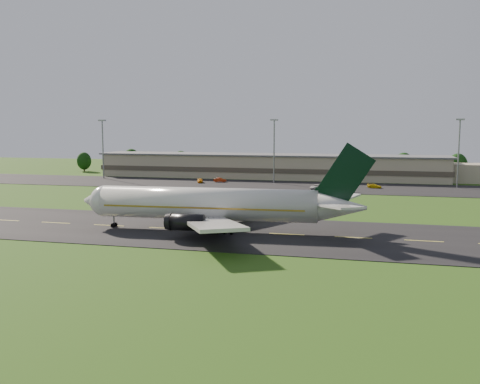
% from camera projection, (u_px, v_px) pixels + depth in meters
% --- Properties ---
extents(ground, '(360.00, 360.00, 0.00)m').
position_uv_depth(ground, '(165.00, 229.00, 95.38)').
color(ground, '#284511').
rests_on(ground, ground).
extents(taxiway, '(220.00, 30.00, 0.10)m').
position_uv_depth(taxiway, '(165.00, 228.00, 95.37)').
color(taxiway, black).
rests_on(taxiway, ground).
extents(apron, '(260.00, 30.00, 0.10)m').
position_uv_depth(apron, '(253.00, 185.00, 164.69)').
color(apron, black).
rests_on(apron, ground).
extents(airliner, '(51.30, 42.10, 15.57)m').
position_uv_depth(airliner, '(213.00, 205.00, 92.70)').
color(airliner, silver).
rests_on(airliner, ground).
extents(terminal, '(145.00, 16.00, 8.40)m').
position_uv_depth(terminal, '(286.00, 167.00, 185.94)').
color(terminal, tan).
rests_on(terminal, ground).
extents(light_mast_west, '(2.40, 1.20, 20.35)m').
position_uv_depth(light_mast_west, '(103.00, 142.00, 184.07)').
color(light_mast_west, gray).
rests_on(light_mast_west, ground).
extents(light_mast_centre, '(2.40, 1.20, 20.35)m').
position_uv_depth(light_mast_centre, '(274.00, 143.00, 169.62)').
color(light_mast_centre, gray).
rests_on(light_mast_centre, ground).
extents(light_mast_east, '(2.40, 1.20, 20.35)m').
position_uv_depth(light_mast_east, '(459.00, 145.00, 156.37)').
color(light_mast_east, gray).
rests_on(light_mast_east, ground).
extents(tree_line, '(196.04, 9.63, 10.47)m').
position_uv_depth(tree_line, '(369.00, 164.00, 188.29)').
color(tree_line, black).
rests_on(tree_line, ground).
extents(service_vehicle_a, '(3.02, 4.44, 1.40)m').
position_uv_depth(service_vehicle_a, '(200.00, 181.00, 171.40)').
color(service_vehicle_a, orange).
rests_on(service_vehicle_a, apron).
extents(service_vehicle_b, '(4.15, 1.58, 1.35)m').
position_uv_depth(service_vehicle_b, '(220.00, 180.00, 173.45)').
color(service_vehicle_b, '#A6280B').
rests_on(service_vehicle_b, apron).
extents(service_vehicle_c, '(3.89, 5.21, 1.32)m').
position_uv_depth(service_vehicle_c, '(316.00, 187.00, 154.12)').
color(service_vehicle_c, silver).
rests_on(service_vehicle_c, apron).
extents(service_vehicle_d, '(4.38, 2.56, 1.19)m').
position_uv_depth(service_vehicle_d, '(374.00, 186.00, 156.55)').
color(service_vehicle_d, yellow).
rests_on(service_vehicle_d, apron).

